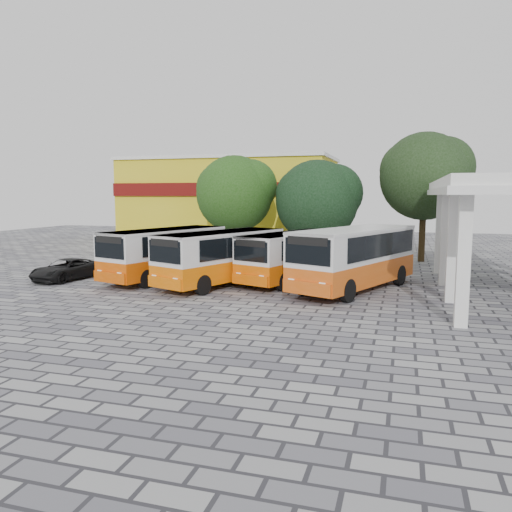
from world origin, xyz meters
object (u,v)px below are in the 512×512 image
(bus_far_right, at_px, (355,255))
(bus_centre_left, at_px, (222,254))
(bus_centre_right, at_px, (292,254))
(parked_car, at_px, (66,269))
(bus_far_left, at_px, (165,251))

(bus_far_right, bearing_deg, bus_centre_left, -152.63)
(bus_centre_right, relative_size, bus_far_right, 0.87)
(bus_centre_right, height_order, parked_car, bus_centre_right)
(bus_centre_left, bearing_deg, bus_centre_right, 52.01)
(bus_centre_left, distance_m, parked_car, 8.98)
(bus_centre_left, bearing_deg, parked_car, -152.36)
(bus_centre_left, relative_size, bus_far_right, 0.91)
(bus_far_left, relative_size, bus_far_right, 0.91)
(bus_far_left, relative_size, parked_car, 1.98)
(bus_far_left, height_order, bus_centre_right, bus_far_left)
(bus_centre_right, bearing_deg, bus_far_right, -1.75)
(bus_far_left, bearing_deg, bus_far_right, 16.21)
(bus_centre_left, height_order, bus_far_right, bus_far_right)
(bus_centre_right, bearing_deg, bus_centre_left, -129.68)
(bus_far_right, height_order, parked_car, bus_far_right)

